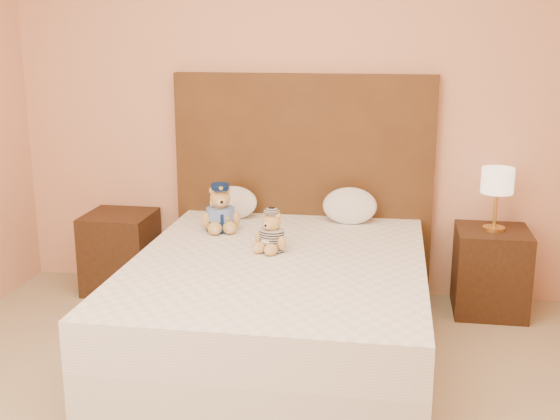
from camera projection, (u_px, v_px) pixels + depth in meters
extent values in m
cube|color=#E6A27D|center=(304.00, 96.00, 4.67)|extent=(4.00, 0.04, 2.70)
cube|color=white|center=(278.00, 326.00, 3.96)|extent=(1.60, 2.00, 0.30)
cube|color=white|center=(278.00, 281.00, 3.89)|extent=(1.60, 2.00, 0.25)
cube|color=#533419|center=(303.00, 185.00, 4.78)|extent=(1.75, 0.08, 1.50)
cube|color=#3A2012|center=(121.00, 252.00, 4.89)|extent=(0.45, 0.45, 0.55)
cube|color=#3A2012|center=(490.00, 271.00, 4.50)|extent=(0.45, 0.45, 0.55)
cylinder|color=gold|center=(494.00, 228.00, 4.43)|extent=(0.14, 0.14, 0.02)
cylinder|color=gold|center=(495.00, 208.00, 4.40)|extent=(0.02, 0.02, 0.26)
cylinder|color=#FDE7C6|center=(498.00, 180.00, 4.35)|extent=(0.20, 0.20, 0.16)
ellipsoid|color=white|center=(233.00, 201.00, 4.70)|extent=(0.32, 0.21, 0.23)
ellipsoid|color=white|center=(350.00, 204.00, 4.57)|extent=(0.35, 0.23, 0.25)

